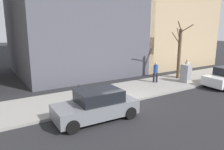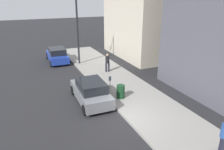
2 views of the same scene
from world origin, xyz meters
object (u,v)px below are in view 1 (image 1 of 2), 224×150
(utility_box, at_px, (186,74))
(bare_tree, at_px, (179,52))
(parking_meter, at_px, (80,94))
(trash_bin, at_px, (89,96))
(parked_car_grey, at_px, (96,105))
(pedestrian_near_meter, at_px, (187,68))
(pedestrian_midblock, at_px, (156,71))

(utility_box, height_order, bare_tree, bare_tree)
(parking_meter, distance_m, trash_bin, 0.97)
(parked_car_grey, relative_size, trash_bin, 4.72)
(parked_car_grey, relative_size, parking_meter, 3.15)
(trash_bin, bearing_deg, parking_meter, 120.12)
(bare_tree, xyz_separation_m, trash_bin, (-1.71, 9.54, -1.86))
(pedestrian_near_meter, bearing_deg, bare_tree, 123.23)
(parked_car_grey, xyz_separation_m, utility_box, (2.33, -9.52, 0.11))
(trash_bin, distance_m, pedestrian_midblock, 7.00)
(parking_meter, height_order, pedestrian_near_meter, pedestrian_near_meter)
(pedestrian_midblock, bearing_deg, trash_bin, 43.85)
(parked_car_grey, distance_m, pedestrian_near_meter, 11.17)
(parked_car_grey, height_order, parking_meter, parked_car_grey)
(parking_meter, distance_m, pedestrian_near_meter, 11.07)
(trash_bin, xyz_separation_m, pedestrian_near_meter, (1.29, -10.15, 0.49))
(utility_box, bearing_deg, trash_bin, 92.55)
(parking_meter, relative_size, bare_tree, 0.28)
(pedestrian_near_meter, relative_size, pedestrian_midblock, 1.00)
(parking_meter, height_order, trash_bin, parking_meter)
(parked_car_grey, xyz_separation_m, bare_tree, (3.64, -10.07, 1.73))
(parking_meter, distance_m, bare_tree, 10.64)
(parked_car_grey, bearing_deg, parking_meter, 10.73)
(pedestrian_midblock, bearing_deg, pedestrian_near_meter, -155.51)
(bare_tree, height_order, pedestrian_midblock, bare_tree)
(bare_tree, relative_size, pedestrian_midblock, 2.96)
(bare_tree, distance_m, pedestrian_near_meter, 1.57)
(bare_tree, bearing_deg, parking_meter, 101.81)
(pedestrian_midblock, bearing_deg, parked_car_grey, 56.29)
(pedestrian_near_meter, bearing_deg, parking_meter, 166.39)
(parking_meter, bearing_deg, pedestrian_midblock, -74.62)
(parking_meter, bearing_deg, trash_bin, -59.88)
(parking_meter, xyz_separation_m, pedestrian_midblock, (2.08, -7.57, 0.11))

